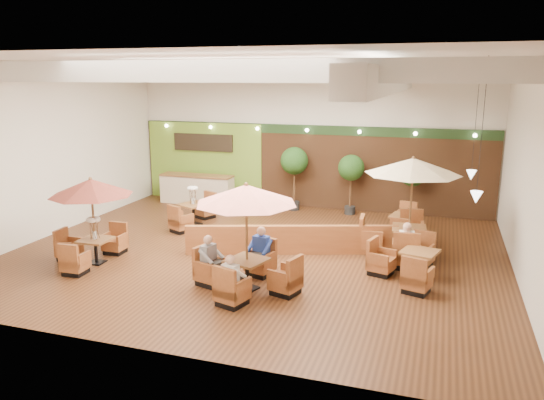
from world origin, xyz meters
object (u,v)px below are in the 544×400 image
at_px(table_4, 408,264).
at_px(diner_2, 210,255).
at_px(topiary_1, 351,170).
at_px(table_5, 404,226).
at_px(topiary_2, 412,176).
at_px(table_1, 246,218).
at_px(diner_3, 406,242).
at_px(diner_1, 260,247).
at_px(topiary_0, 294,163).
at_px(diner_0, 232,274).
at_px(diner_4, 406,240).
at_px(service_counter, 197,189).
at_px(table_2, 409,185).
at_px(table_0, 90,202).
at_px(booth_divider, 292,240).
at_px(table_3, 193,211).

bearing_deg(table_4, diner_2, -140.85).
bearing_deg(topiary_1, table_4, -66.96).
distance_m(table_5, topiary_2, 2.64).
xyz_separation_m(table_1, diner_3, (3.53, 2.72, -1.07)).
xyz_separation_m(diner_1, diner_3, (3.53, 1.75, -0.04)).
bearing_deg(topiary_0, diner_2, -89.32).
distance_m(topiary_1, diner_0, 9.03).
distance_m(diner_2, diner_3, 5.26).
height_order(table_5, topiary_2, topiary_2).
xyz_separation_m(diner_0, diner_4, (3.53, 3.69, 0.03)).
relative_size(table_4, diner_3, 3.63).
bearing_deg(topiary_2, topiary_1, -180.00).
height_order(service_counter, table_5, service_counter).
xyz_separation_m(table_4, topiary_2, (-0.32, 5.94, 1.23)).
relative_size(table_2, table_4, 1.09).
relative_size(table_0, table_4, 0.92).
xyz_separation_m(booth_divider, table_4, (3.34, -0.86, -0.07)).
distance_m(table_1, table_2, 5.13).
height_order(service_counter, topiary_0, topiary_0).
bearing_deg(table_3, booth_divider, -0.63).
relative_size(service_counter, diner_3, 4.10).
height_order(diner_3, diner_4, diner_4).
xyz_separation_m(booth_divider, topiary_2, (3.02, 5.07, 1.15)).
distance_m(booth_divider, diner_4, 3.25).
distance_m(topiary_0, diner_4, 7.03).
relative_size(diner_1, diner_4, 1.03).
bearing_deg(diner_2, table_0, -82.48).
bearing_deg(table_2, booth_divider, -168.05).
distance_m(table_1, table_5, 6.65).
relative_size(table_1, topiary_1, 1.21).
bearing_deg(diner_0, diner_1, 102.81).
bearing_deg(table_4, topiary_0, 144.05).
distance_m(booth_divider, topiary_2, 6.01).
height_order(topiary_2, diner_2, topiary_2).
xyz_separation_m(table_0, table_1, (4.68, -0.43, 0.06)).
bearing_deg(topiary_0, booth_divider, -74.95).
height_order(table_1, diner_0, table_1).
bearing_deg(diner_2, diner_3, 135.35).
relative_size(booth_divider, diner_0, 8.24).
bearing_deg(booth_divider, diner_1, -117.49).
bearing_deg(table_3, table_1, -27.01).
distance_m(service_counter, table_4, 10.45).
bearing_deg(topiary_0, diner_0, -83.20).
xyz_separation_m(service_counter, diner_4, (8.62, -5.02, 0.18)).
xyz_separation_m(table_5, topiary_1, (-2.15, 2.34, 1.33)).
xyz_separation_m(table_0, topiary_1, (5.79, 7.51, -0.07)).
relative_size(service_counter, table_5, 1.19).
xyz_separation_m(table_1, table_3, (-3.80, 4.80, -1.31)).
bearing_deg(table_1, table_2, 64.06).
distance_m(table_0, topiary_1, 9.48).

